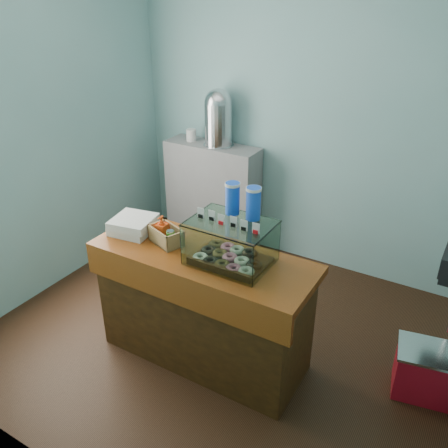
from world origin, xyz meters
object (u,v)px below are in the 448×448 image
Objects in this scene: coffee_urn at (218,116)px; red_cooler at (426,371)px; display_case at (233,238)px; counter at (203,306)px.

coffee_urn is 2.86m from red_cooler.
coffee_urn reaches higher than display_case.
display_case is at bearing -55.81° from coffee_urn.
display_case reaches higher than red_cooler.
coffee_urn is 1.19× the size of red_cooler.
display_case is 1.15× the size of red_cooler.
coffee_urn is at bearing 143.68° from red_cooler.
red_cooler is at bearing 17.98° from display_case.
counter is 2.02m from coffee_urn.
coffee_urn is (-0.83, 1.59, 0.94)m from counter.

